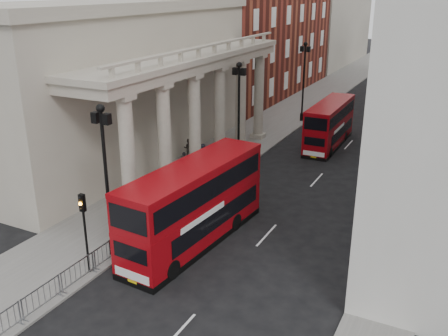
# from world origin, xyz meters

# --- Properties ---
(ground) EXTENTS (260.00, 260.00, 0.00)m
(ground) POSITION_xyz_m (0.00, 0.00, 0.00)
(ground) COLOR black
(ground) RESTS_ON ground
(sidewalk_west) EXTENTS (6.00, 140.00, 0.12)m
(sidewalk_west) POSITION_xyz_m (-3.00, 30.00, 0.06)
(sidewalk_west) COLOR slate
(sidewalk_west) RESTS_ON ground
(sidewalk_east) EXTENTS (3.00, 140.00, 0.12)m
(sidewalk_east) POSITION_xyz_m (13.50, 30.00, 0.06)
(sidewalk_east) COLOR slate
(sidewalk_east) RESTS_ON ground
(kerb) EXTENTS (0.20, 140.00, 0.14)m
(kerb) POSITION_xyz_m (-0.05, 30.00, 0.07)
(kerb) COLOR slate
(kerb) RESTS_ON ground
(portico_building) EXTENTS (9.00, 28.00, 12.00)m
(portico_building) POSITION_xyz_m (-10.50, 18.00, 6.00)
(portico_building) COLOR #A39988
(portico_building) RESTS_ON ground
(brick_building) EXTENTS (9.00, 32.00, 22.00)m
(brick_building) POSITION_xyz_m (-10.50, 48.00, 11.00)
(brick_building) COLOR maroon
(brick_building) RESTS_ON ground
(west_building_far) EXTENTS (9.00, 30.00, 20.00)m
(west_building_far) POSITION_xyz_m (-10.50, 80.00, 10.00)
(west_building_far) COLOR #A39988
(west_building_far) RESTS_ON ground
(lamp_post_south) EXTENTS (1.05, 0.44, 8.32)m
(lamp_post_south) POSITION_xyz_m (-0.60, 4.00, 4.91)
(lamp_post_south) COLOR black
(lamp_post_south) RESTS_ON sidewalk_west
(lamp_post_mid) EXTENTS (1.05, 0.44, 8.32)m
(lamp_post_mid) POSITION_xyz_m (-0.60, 20.00, 4.91)
(lamp_post_mid) COLOR black
(lamp_post_mid) RESTS_ON sidewalk_west
(lamp_post_north) EXTENTS (1.05, 0.44, 8.32)m
(lamp_post_north) POSITION_xyz_m (-0.60, 36.00, 4.91)
(lamp_post_north) COLOR black
(lamp_post_north) RESTS_ON sidewalk_west
(traffic_light) EXTENTS (0.28, 0.33, 4.30)m
(traffic_light) POSITION_xyz_m (-0.50, 1.98, 3.11)
(traffic_light) COLOR black
(traffic_light) RESTS_ON sidewalk_west
(crowd_barriers) EXTENTS (0.50, 18.75, 1.10)m
(crowd_barriers) POSITION_xyz_m (-0.35, 2.23, 0.67)
(crowd_barriers) COLOR gray
(crowd_barriers) RESTS_ON sidewalk_west
(bus_near) EXTENTS (3.47, 11.03, 4.69)m
(bus_near) POSITION_xyz_m (2.65, 7.37, 2.45)
(bus_near) COLOR maroon
(bus_near) RESTS_ON ground
(bus_far) EXTENTS (2.35, 9.33, 4.02)m
(bus_far) POSITION_xyz_m (4.35, 28.91, 2.10)
(bus_far) COLOR maroon
(bus_far) RESTS_ON ground
(pedestrian_a) EXTENTS (0.72, 0.62, 1.65)m
(pedestrian_a) POSITION_xyz_m (-3.63, 16.57, 0.95)
(pedestrian_a) COLOR black
(pedestrian_a) RESTS_ON sidewalk_west
(pedestrian_b) EXTENTS (0.98, 0.89, 1.63)m
(pedestrian_b) POSITION_xyz_m (-5.24, 19.92, 0.94)
(pedestrian_b) COLOR #2A2421
(pedestrian_b) RESTS_ON sidewalk_west
(pedestrian_c) EXTENTS (1.05, 0.82, 1.89)m
(pedestrian_c) POSITION_xyz_m (-3.05, 18.48, 1.07)
(pedestrian_c) COLOR black
(pedestrian_c) RESTS_ON sidewalk_west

